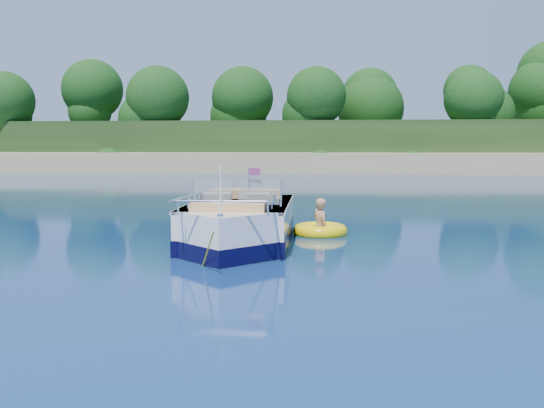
# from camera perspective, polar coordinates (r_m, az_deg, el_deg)

# --- Properties ---
(ground) EXTENTS (160.00, 160.00, 0.00)m
(ground) POSITION_cam_1_polar(r_m,az_deg,el_deg) (10.44, -6.11, -6.23)
(ground) COLOR #0A1D46
(ground) RESTS_ON ground
(shoreline) EXTENTS (170.00, 59.00, 6.00)m
(shoreline) POSITION_cam_1_polar(r_m,az_deg,el_deg) (73.80, 4.18, 4.73)
(shoreline) COLOR tan
(shoreline) RESTS_ON ground
(treeline) EXTENTS (150.00, 7.12, 8.19)m
(treeline) POSITION_cam_1_polar(r_m,az_deg,el_deg) (51.16, 3.52, 9.46)
(treeline) COLOR black
(treeline) RESTS_ON ground
(motorboat) EXTENTS (2.28, 6.07, 2.02)m
(motorboat) POSITION_cam_1_polar(r_m,az_deg,el_deg) (12.91, -3.20, -2.15)
(motorboat) COLOR white
(motorboat) RESTS_ON ground
(tow_tube) EXTENTS (1.52, 1.52, 0.34)m
(tow_tube) POSITION_cam_1_polar(r_m,az_deg,el_deg) (14.46, 4.56, -2.53)
(tow_tube) COLOR yellow
(tow_tube) RESTS_ON ground
(boy) EXTENTS (0.70, 0.81, 1.47)m
(boy) POSITION_cam_1_polar(r_m,az_deg,el_deg) (14.45, 4.46, -2.89)
(boy) COLOR tan
(boy) RESTS_ON ground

